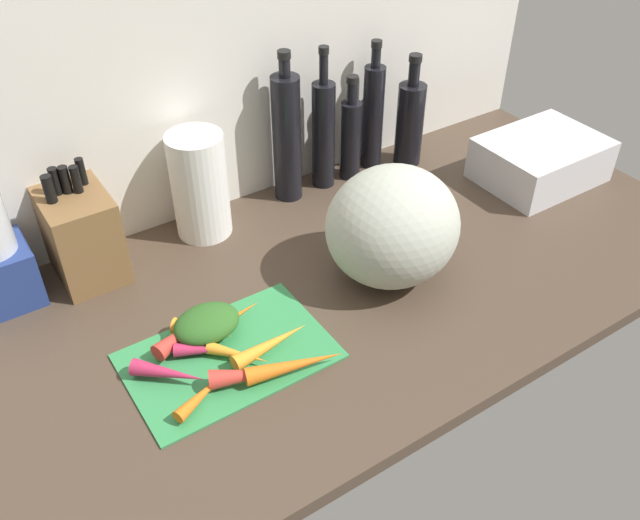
{
  "coord_description": "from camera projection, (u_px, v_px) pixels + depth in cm",
  "views": [
    {
      "loc": [
        -59.71,
        -87.02,
        89.28
      ],
      "look_at": [
        -6.32,
        -6.13,
        12.14
      ],
      "focal_mm": 38.33,
      "sensor_mm": 36.0,
      "label": 1
    }
  ],
  "objects": [
    {
      "name": "carrot_4",
      "position": [
        203.0,
        394.0,
        1.12
      ],
      "size": [
        11.98,
        6.72,
        2.38
      ],
      "primitive_type": "cone",
      "rotation": [
        0.0,
        1.57,
        0.39
      ],
      "color": "orange",
      "rests_on": "cutting_board"
    },
    {
      "name": "winter_squash",
      "position": [
        392.0,
        226.0,
        1.32
      ],
      "size": [
        26.75,
        25.2,
        23.94
      ],
      "primitive_type": "ellipsoid",
      "color": "#B2B7A8",
      "rests_on": "ground_plane"
    },
    {
      "name": "bottle_2",
      "position": [
        351.0,
        137.0,
        1.63
      ],
      "size": [
        5.04,
        5.04,
        26.09
      ],
      "color": "black",
      "rests_on": "ground_plane"
    },
    {
      "name": "carrot_2",
      "position": [
        228.0,
        321.0,
        1.26
      ],
      "size": [
        14.8,
        5.19,
        2.25
      ],
      "primitive_type": "cone",
      "rotation": [
        0.0,
        1.57,
        0.21
      ],
      "color": "orange",
      "rests_on": "cutting_board"
    },
    {
      "name": "dish_rack",
      "position": [
        541.0,
        160.0,
        1.66
      ],
      "size": [
        28.67,
        21.63,
        10.45
      ],
      "primitive_type": "cube",
      "color": "silver",
      "rests_on": "ground_plane"
    },
    {
      "name": "bottle_3",
      "position": [
        373.0,
        115.0,
        1.66
      ],
      "size": [
        5.15,
        5.15,
        32.16
      ],
      "color": "black",
      "rests_on": "ground_plane"
    },
    {
      "name": "carrot_6",
      "position": [
        238.0,
        354.0,
        1.19
      ],
      "size": [
        8.98,
        10.26,
        2.36
      ],
      "primitive_type": "cone",
      "rotation": [
        0.0,
        1.57,
        -0.89
      ],
      "color": "orange",
      "rests_on": "cutting_board"
    },
    {
      "name": "ground_plane",
      "position": [
        329.0,
        286.0,
        1.39
      ],
      "size": [
        170.0,
        80.0,
        3.0
      ],
      "primitive_type": "cube",
      "color": "#47382B"
    },
    {
      "name": "carrot_5",
      "position": [
        204.0,
        350.0,
        1.2
      ],
      "size": [
        10.29,
        7.78,
        2.54
      ],
      "primitive_type": "cone",
      "rotation": [
        0.0,
        1.57,
        -0.56
      ],
      "color": "#B2264C",
      "rests_on": "cutting_board"
    },
    {
      "name": "carrot_9",
      "position": [
        295.0,
        365.0,
        1.17
      ],
      "size": [
        17.73,
        7.61,
        3.24
      ],
      "primitive_type": "cone",
      "rotation": [
        0.0,
        1.57,
        -0.26
      ],
      "color": "orange",
      "rests_on": "cutting_board"
    },
    {
      "name": "carrot_3",
      "position": [
        203.0,
        331.0,
        1.23
      ],
      "size": [
        9.89,
        10.47,
        3.05
      ],
      "primitive_type": "cone",
      "rotation": [
        0.0,
        1.57,
        -0.83
      ],
      "color": "orange",
      "rests_on": "cutting_board"
    },
    {
      "name": "carrot_greens_pile",
      "position": [
        207.0,
        324.0,
        1.23
      ],
      "size": [
        12.36,
        9.51,
        5.23
      ],
      "primitive_type": "ellipsoid",
      "color": "#2D6023",
      "rests_on": "cutting_board"
    },
    {
      "name": "carrot_1",
      "position": [
        249.0,
        375.0,
        1.15
      ],
      "size": [
        13.67,
        8.59,
        3.51
      ],
      "primitive_type": "cone",
      "rotation": [
        0.0,
        1.57,
        -0.41
      ],
      "color": "red",
      "rests_on": "cutting_board"
    },
    {
      "name": "cutting_board",
      "position": [
        229.0,
        355.0,
        1.21
      ],
      "size": [
        35.9,
        23.74,
        0.8
      ],
      "primitive_type": "cube",
      "color": "#338C4C",
      "rests_on": "ground_plane"
    },
    {
      "name": "carrot_0",
      "position": [
        169.0,
        373.0,
        1.16
      ],
      "size": [
        11.26,
        11.56,
        3.07
      ],
      "primitive_type": "cone",
      "rotation": [
        0.0,
        1.57,
        -0.81
      ],
      "color": "#B2264C",
      "rests_on": "cutting_board"
    },
    {
      "name": "knife_block",
      "position": [
        81.0,
        233.0,
        1.35
      ],
      "size": [
        12.49,
        17.08,
        24.04
      ],
      "color": "brown",
      "rests_on": "ground_plane"
    },
    {
      "name": "bottle_0",
      "position": [
        287.0,
        137.0,
        1.53
      ],
      "size": [
        6.54,
        6.54,
        35.43
      ],
      "color": "black",
      "rests_on": "ground_plane"
    },
    {
      "name": "carrot_7",
      "position": [
        182.0,
        332.0,
        1.23
      ],
      "size": [
        12.94,
        7.74,
        3.36
      ],
      "primitive_type": "cone",
      "rotation": [
        0.0,
        1.57,
        0.38
      ],
      "color": "red",
      "rests_on": "cutting_board"
    },
    {
      "name": "paper_towel_roll",
      "position": [
        200.0,
        185.0,
        1.44
      ],
      "size": [
        11.99,
        11.99,
        23.5
      ],
      "primitive_type": "cylinder",
      "color": "white",
      "rests_on": "ground_plane"
    },
    {
      "name": "carrot_8",
      "position": [
        271.0,
        344.0,
        1.21
      ],
      "size": [
        15.74,
        4.44,
        3.02
      ],
      "primitive_type": "cone",
      "rotation": [
        0.0,
        1.57,
        0.09
      ],
      "color": "orange",
      "rests_on": "cutting_board"
    },
    {
      "name": "bottle_1",
      "position": [
        323.0,
        133.0,
        1.59
      ],
      "size": [
        5.45,
        5.45,
        34.26
      ],
      "color": "black",
      "rests_on": "ground_plane"
    },
    {
      "name": "bottle_4",
      "position": [
        410.0,
        122.0,
        1.68
      ],
      "size": [
        6.86,
        6.86,
        28.26
      ],
      "color": "black",
      "rests_on": "ground_plane"
    },
    {
      "name": "wall_back",
      "position": [
        229.0,
        75.0,
        1.45
      ],
      "size": [
        170.0,
        3.0,
        60.0
      ],
      "primitive_type": "cube",
      "color": "silver",
      "rests_on": "ground_plane"
    }
  ]
}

